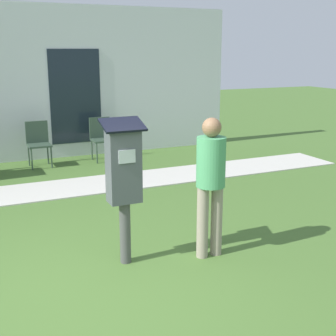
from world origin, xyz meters
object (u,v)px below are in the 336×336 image
(parking_meter, at_px, (124,173))
(person_standing, at_px, (211,177))
(outdoor_chair_middle, at_px, (38,140))
(outdoor_chair_right, at_px, (101,135))

(parking_meter, distance_m, person_standing, 0.95)
(parking_meter, xyz_separation_m, person_standing, (0.92, -0.23, -0.09))
(parking_meter, distance_m, outdoor_chair_middle, 4.93)
(person_standing, xyz_separation_m, outdoor_chair_middle, (-1.02, 5.13, -0.40))
(outdoor_chair_right, bearing_deg, outdoor_chair_middle, 164.20)
(person_standing, relative_size, outdoor_chair_middle, 1.76)
(parking_meter, xyz_separation_m, outdoor_chair_right, (1.21, 4.91, -0.49))
(parking_meter, height_order, person_standing, parking_meter)
(parking_meter, height_order, outdoor_chair_right, parking_meter)
(person_standing, distance_m, outdoor_chair_middle, 5.25)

